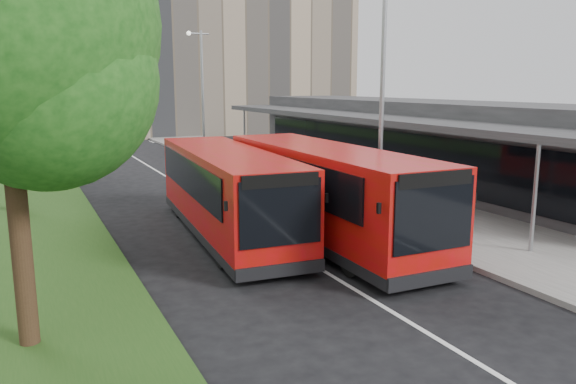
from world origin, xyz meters
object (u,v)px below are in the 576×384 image
(tree_near, at_px, (2,45))
(car_far, at_px, (86,127))
(lamp_post_far, at_px, (201,85))
(bus_main, at_px, (326,193))
(car_near, at_px, (128,131))
(tree_mid, at_px, (6,56))
(bollard, at_px, (232,155))
(litter_bin, at_px, (315,173))
(tree_far, at_px, (10,80))
(lamp_post_near, at_px, (380,86))
(bus_second, at_px, (227,193))

(tree_near, xyz_separation_m, car_far, (6.34, 48.08, -4.79))
(lamp_post_far, relative_size, car_far, 2.08)
(bus_main, relative_size, car_near, 3.11)
(tree_mid, relative_size, lamp_post_far, 1.12)
(tree_mid, bearing_deg, tree_near, -90.00)
(bollard, bearing_deg, car_near, 95.94)
(tree_mid, bearing_deg, bus_main, -43.39)
(bus_main, relative_size, bollard, 11.04)
(bollard, bearing_deg, tree_near, -119.33)
(litter_bin, height_order, car_far, car_far)
(tree_mid, distance_m, bollard, 15.30)
(litter_bin, bearing_deg, car_near, 96.39)
(tree_far, relative_size, lamp_post_near, 0.97)
(bus_second, xyz_separation_m, car_far, (0.39, 42.34, -0.78))
(tree_mid, relative_size, tree_far, 1.15)
(bollard, xyz_separation_m, car_near, (-2.24, 21.56, -0.05))
(lamp_post_far, xyz_separation_m, bollard, (0.43, -4.37, -4.10))
(tree_mid, height_order, bus_second, tree_mid)
(bollard, xyz_separation_m, car_far, (-5.22, 27.50, 0.02))
(tree_mid, xyz_separation_m, lamp_post_near, (11.13, -7.05, -1.07))
(litter_bin, xyz_separation_m, bollard, (-1.10, 8.29, -0.01))
(lamp_post_far, bearing_deg, litter_bin, -83.08)
(lamp_post_near, xyz_separation_m, lamp_post_far, (0.00, 20.00, 0.00))
(litter_bin, relative_size, bollard, 1.02)
(bus_second, bearing_deg, lamp_post_far, 79.32)
(tree_near, height_order, bus_second, tree_near)
(tree_far, xyz_separation_m, lamp_post_near, (11.13, -19.05, -0.31))
(tree_near, xyz_separation_m, bollard, (11.56, 20.58, -4.81))
(bus_second, relative_size, bollard, 10.60)
(bus_main, xyz_separation_m, bus_second, (-2.58, 1.79, -0.07))
(car_near, bearing_deg, bus_second, -96.96)
(lamp_post_near, bearing_deg, bollard, 88.41)
(tree_near, distance_m, bollard, 24.09)
(lamp_post_far, bearing_deg, bus_second, -105.07)
(bus_second, bearing_deg, bus_main, -30.46)
(lamp_post_far, bearing_deg, bollard, -84.33)
(bus_main, bearing_deg, tree_mid, 137.60)
(lamp_post_far, xyz_separation_m, car_near, (-1.81, 17.19, -4.15))
(bollard, distance_m, car_far, 27.99)
(lamp_post_far, distance_m, bus_second, 20.17)
(lamp_post_far, height_order, bus_main, lamp_post_far)
(tree_mid, distance_m, car_near, 31.98)
(lamp_post_near, height_order, bollard, lamp_post_near)
(lamp_post_near, bearing_deg, tree_mid, 147.64)
(tree_far, relative_size, bus_main, 0.76)
(tree_near, bearing_deg, bus_second, 43.92)
(tree_near, bearing_deg, litter_bin, 44.14)
(lamp_post_far, height_order, bollard, lamp_post_far)
(bus_second, distance_m, litter_bin, 9.41)
(lamp_post_near, relative_size, litter_bin, 8.39)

